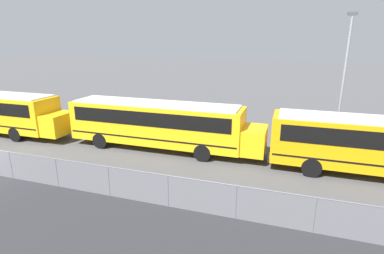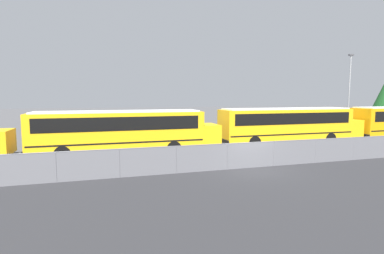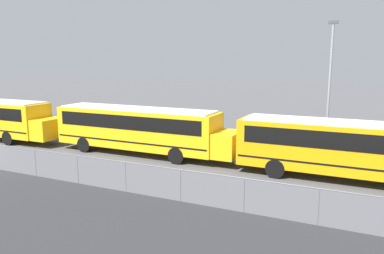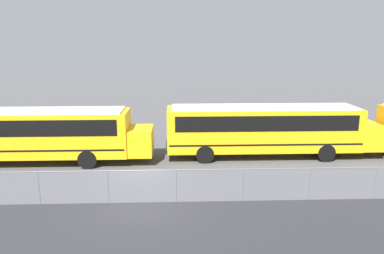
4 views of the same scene
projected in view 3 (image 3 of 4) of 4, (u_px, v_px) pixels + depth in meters
name	position (u px, v px, depth m)	size (l,w,h in m)	color
school_bus_4	(140.00, 127.00, 25.42)	(13.25, 2.56, 3.20)	yellow
school_bus_5	(356.00, 147.00, 19.63)	(13.25, 2.56, 3.20)	orange
light_pole	(330.00, 84.00, 24.96)	(0.60, 0.24, 8.91)	gray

